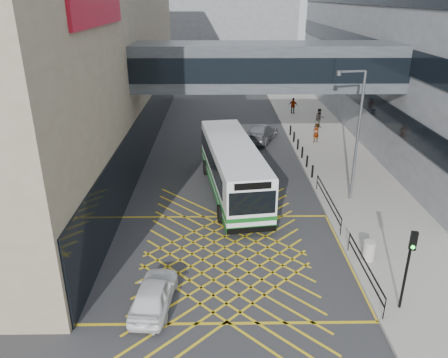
{
  "coord_description": "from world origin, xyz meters",
  "views": [
    {
      "loc": [
        -0.3,
        -18.11,
        11.93
      ],
      "look_at": [
        0.0,
        4.0,
        2.6
      ],
      "focal_mm": 35.0,
      "sensor_mm": 36.0,
      "label": 1
    }
  ],
  "objects_px": {
    "litter_bin": "(369,251)",
    "pedestrian_a": "(316,133)",
    "pedestrian_c": "(293,106)",
    "traffic_light": "(409,259)",
    "pedestrian_b": "(319,118)",
    "bus": "(232,167)",
    "car_white": "(154,293)",
    "car_silver": "(261,132)",
    "car_dark": "(233,139)",
    "street_lamp": "(356,129)"
  },
  "relations": [
    {
      "from": "litter_bin",
      "to": "pedestrian_c",
      "type": "height_order",
      "value": "pedestrian_c"
    },
    {
      "from": "car_dark",
      "to": "pedestrian_c",
      "type": "relative_size",
      "value": 2.49
    },
    {
      "from": "litter_bin",
      "to": "pedestrian_b",
      "type": "relative_size",
      "value": 0.54
    },
    {
      "from": "car_white",
      "to": "car_silver",
      "type": "height_order",
      "value": "car_silver"
    },
    {
      "from": "traffic_light",
      "to": "litter_bin",
      "type": "xyz_separation_m",
      "value": [
        -0.18,
        3.59,
        -1.87
      ]
    },
    {
      "from": "car_white",
      "to": "pedestrian_a",
      "type": "height_order",
      "value": "pedestrian_a"
    },
    {
      "from": "traffic_light",
      "to": "street_lamp",
      "type": "distance_m",
      "value": 10.63
    },
    {
      "from": "street_lamp",
      "to": "pedestrian_c",
      "type": "distance_m",
      "value": 21.75
    },
    {
      "from": "car_dark",
      "to": "street_lamp",
      "type": "bearing_deg",
      "value": 128.87
    },
    {
      "from": "car_silver",
      "to": "pedestrian_c",
      "type": "relative_size",
      "value": 2.99
    },
    {
      "from": "car_white",
      "to": "pedestrian_b",
      "type": "distance_m",
      "value": 28.63
    },
    {
      "from": "car_dark",
      "to": "pedestrian_b",
      "type": "relative_size",
      "value": 2.28
    },
    {
      "from": "traffic_light",
      "to": "pedestrian_b",
      "type": "distance_m",
      "value": 26.45
    },
    {
      "from": "car_dark",
      "to": "traffic_light",
      "type": "bearing_deg",
      "value": 112.93
    },
    {
      "from": "traffic_light",
      "to": "pedestrian_c",
      "type": "relative_size",
      "value": 2.17
    },
    {
      "from": "litter_bin",
      "to": "street_lamp",
      "type": "bearing_deg",
      "value": 82.53
    },
    {
      "from": "car_white",
      "to": "car_dark",
      "type": "height_order",
      "value": "car_dark"
    },
    {
      "from": "bus",
      "to": "car_dark",
      "type": "xyz_separation_m",
      "value": [
        0.37,
        9.49,
        -1.13
      ]
    },
    {
      "from": "pedestrian_a",
      "to": "car_white",
      "type": "bearing_deg",
      "value": 37.82
    },
    {
      "from": "pedestrian_b",
      "to": "pedestrian_c",
      "type": "bearing_deg",
      "value": 101.83
    },
    {
      "from": "pedestrian_b",
      "to": "litter_bin",
      "type": "bearing_deg",
      "value": -100.95
    },
    {
      "from": "pedestrian_c",
      "to": "pedestrian_a",
      "type": "bearing_deg",
      "value": 114.54
    },
    {
      "from": "pedestrian_c",
      "to": "car_white",
      "type": "bearing_deg",
      "value": 93.44
    },
    {
      "from": "pedestrian_c",
      "to": "traffic_light",
      "type": "bearing_deg",
      "value": 111.1
    },
    {
      "from": "car_white",
      "to": "car_dark",
      "type": "xyz_separation_m",
      "value": [
        3.95,
        20.84,
        0.01
      ]
    },
    {
      "from": "car_white",
      "to": "car_silver",
      "type": "xyz_separation_m",
      "value": [
        6.47,
        22.37,
        0.13
      ]
    },
    {
      "from": "bus",
      "to": "pedestrian_b",
      "type": "distance_m",
      "value": 16.95
    },
    {
      "from": "car_dark",
      "to": "street_lamp",
      "type": "distance_m",
      "value": 13.5
    },
    {
      "from": "bus",
      "to": "pedestrian_b",
      "type": "relative_size",
      "value": 6.64
    },
    {
      "from": "street_lamp",
      "to": "litter_bin",
      "type": "height_order",
      "value": "street_lamp"
    },
    {
      "from": "bus",
      "to": "pedestrian_b",
      "type": "height_order",
      "value": "bus"
    },
    {
      "from": "litter_bin",
      "to": "pedestrian_a",
      "type": "xyz_separation_m",
      "value": [
        1.25,
        18.28,
        0.33
      ]
    },
    {
      "from": "traffic_light",
      "to": "pedestrian_c",
      "type": "xyz_separation_m",
      "value": [
        0.69,
        31.82,
        -1.53
      ]
    },
    {
      "from": "pedestrian_a",
      "to": "pedestrian_c",
      "type": "distance_m",
      "value": 9.97
    },
    {
      "from": "car_white",
      "to": "litter_bin",
      "type": "xyz_separation_m",
      "value": [
        9.86,
        3.09,
        0.0
      ]
    },
    {
      "from": "car_silver",
      "to": "pedestrian_b",
      "type": "bearing_deg",
      "value": -128.85
    },
    {
      "from": "car_silver",
      "to": "litter_bin",
      "type": "height_order",
      "value": "car_silver"
    },
    {
      "from": "car_silver",
      "to": "pedestrian_b",
      "type": "height_order",
      "value": "pedestrian_b"
    },
    {
      "from": "bus",
      "to": "pedestrian_a",
      "type": "bearing_deg",
      "value": 44.97
    },
    {
      "from": "car_silver",
      "to": "pedestrian_a",
      "type": "xyz_separation_m",
      "value": [
        4.65,
        -1.0,
        0.2
      ]
    },
    {
      "from": "car_dark",
      "to": "litter_bin",
      "type": "distance_m",
      "value": 18.71
    },
    {
      "from": "pedestrian_a",
      "to": "pedestrian_b",
      "type": "height_order",
      "value": "pedestrian_b"
    },
    {
      "from": "car_silver",
      "to": "bus",
      "type": "bearing_deg",
      "value": 96.13
    },
    {
      "from": "car_silver",
      "to": "pedestrian_a",
      "type": "relative_size",
      "value": 3.04
    },
    {
      "from": "car_silver",
      "to": "litter_bin",
      "type": "relative_size",
      "value": 5.1
    },
    {
      "from": "bus",
      "to": "litter_bin",
      "type": "xyz_separation_m",
      "value": [
        6.29,
        -8.26,
        -1.13
      ]
    },
    {
      "from": "car_dark",
      "to": "litter_bin",
      "type": "height_order",
      "value": "car_dark"
    },
    {
      "from": "pedestrian_c",
      "to": "bus",
      "type": "bearing_deg",
      "value": 92.63
    },
    {
      "from": "traffic_light",
      "to": "pedestrian_b",
      "type": "bearing_deg",
      "value": 98.55
    },
    {
      "from": "traffic_light",
      "to": "car_white",
      "type": "bearing_deg",
      "value": -169.22
    }
  ]
}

